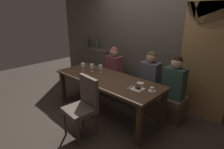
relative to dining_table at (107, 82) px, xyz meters
name	(u,v)px	position (x,y,z in m)	size (l,w,h in m)	color
ground	(107,112)	(0.00, 0.00, -0.65)	(9.00, 9.00, 0.00)	#382D26
back_wall_tiled	(145,32)	(0.00, 1.22, 0.85)	(6.00, 0.12, 3.00)	brown
arched_door	(208,46)	(1.35, 1.15, 0.71)	(0.90, 0.05, 2.55)	olive
back_counter	(95,64)	(-1.55, 1.04, -0.18)	(1.10, 0.28, 0.95)	#494138
dining_table	(107,82)	(0.00, 0.00, 0.00)	(2.20, 0.84, 0.74)	#412B1C
banquette_bench	(129,91)	(0.00, 0.70, -0.42)	(2.50, 0.44, 0.45)	#4A3C2E
chair_near_side	(84,103)	(0.21, -0.72, -0.09)	(0.48, 0.48, 0.98)	#4C3321
diner_redhead	(114,63)	(-0.47, 0.70, 0.14)	(0.36, 0.24, 0.73)	brown
diner_bearded	(150,72)	(0.53, 0.68, 0.16)	(0.36, 0.24, 0.78)	#4C515B
diner_far_end	(175,78)	(1.03, 0.69, 0.16)	(0.36, 0.24, 0.77)	#2D473D
wine_bottle_dark_red	(89,43)	(-1.73, 1.02, 0.42)	(0.08, 0.08, 0.33)	black
wine_bottle_pale_label	(97,44)	(-1.44, 1.03, 0.42)	(0.08, 0.08, 0.33)	#384728
wine_glass_near_left	(83,65)	(-0.69, -0.03, 0.20)	(0.08, 0.08, 0.16)	silver
wine_glass_far_left	(92,66)	(-0.50, 0.06, 0.20)	(0.08, 0.08, 0.16)	silver
wine_glass_far_right	(100,67)	(-0.31, 0.13, 0.20)	(0.08, 0.08, 0.16)	silver
espresso_cup	(152,89)	(0.94, 0.08, 0.11)	(0.12, 0.12, 0.06)	white
dessert_plate	(138,88)	(0.74, -0.02, 0.10)	(0.19, 0.19, 0.05)	white
fork_on_table	(130,87)	(0.60, -0.05, 0.09)	(0.02, 0.17, 0.01)	silver
folded_napkin	(140,83)	(0.62, 0.22, 0.09)	(0.11, 0.10, 0.01)	silver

